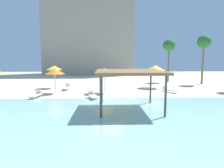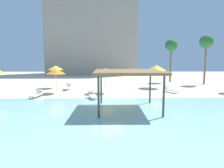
# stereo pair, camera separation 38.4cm
# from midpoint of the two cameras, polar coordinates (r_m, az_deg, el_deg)

# --- Properties ---
(ground_plane) EXTENTS (80.00, 80.00, 0.00)m
(ground_plane) POSITION_cam_midpoint_polar(r_m,az_deg,el_deg) (16.61, -2.03, -5.34)
(ground_plane) COLOR beige
(lagoon_water) EXTENTS (44.00, 13.50, 0.04)m
(lagoon_water) POSITION_cam_midpoint_polar(r_m,az_deg,el_deg) (11.54, -2.01, -10.96)
(lagoon_water) COLOR #99D1C6
(lagoon_water) RESTS_ON ground
(shade_pavilion) EXTENTS (4.70, 4.70, 2.83)m
(shade_pavilion) POSITION_cam_midpoint_polar(r_m,az_deg,el_deg) (13.87, 4.35, 3.27)
(shade_pavilion) COLOR #42474C
(shade_pavilion) RESTS_ON ground
(beach_umbrella_orange_0) EXTENTS (2.12, 2.12, 2.70)m
(beach_umbrella_orange_0) POSITION_cam_midpoint_polar(r_m,az_deg,el_deg) (20.84, -2.71, 3.92)
(beach_umbrella_orange_0) COLOR silver
(beach_umbrella_orange_0) RESTS_ON ground
(beach_umbrella_yellow_1) EXTENTS (1.93, 1.93, 2.82)m
(beach_umbrella_yellow_1) POSITION_cam_midpoint_polar(r_m,az_deg,el_deg) (25.54, -16.93, 4.55)
(beach_umbrella_yellow_1) COLOR silver
(beach_umbrella_yellow_1) RESTS_ON ground
(beach_umbrella_orange_4) EXTENTS (2.08, 2.08, 2.62)m
(beach_umbrella_orange_4) POSITION_cam_midpoint_polar(r_m,az_deg,el_deg) (21.55, -16.82, 3.53)
(beach_umbrella_orange_4) COLOR silver
(beach_umbrella_orange_4) RESTS_ON ground
(beach_umbrella_yellow_5) EXTENTS (2.47, 2.47, 2.87)m
(beach_umbrella_yellow_5) POSITION_cam_midpoint_polar(r_m,az_deg,el_deg) (25.23, 12.06, 4.64)
(beach_umbrella_yellow_5) COLOR silver
(beach_umbrella_yellow_5) RESTS_ON ground
(lounge_chair_0) EXTENTS (1.51, 1.93, 0.74)m
(lounge_chair_0) POSITION_cam_midpoint_polar(r_m,az_deg,el_deg) (22.42, 15.93, -1.45)
(lounge_chair_0) COLOR white
(lounge_chair_0) RESTS_ON ground
(lounge_chair_3) EXTENTS (0.78, 1.95, 0.74)m
(lounge_chair_3) POSITION_cam_midpoint_polar(r_m,az_deg,el_deg) (19.84, -21.78, -2.81)
(lounge_chair_3) COLOR white
(lounge_chair_3) RESTS_ON ground
(lounge_chair_4) EXTENTS (1.06, 1.99, 0.74)m
(lounge_chair_4) POSITION_cam_midpoint_polar(r_m,az_deg,el_deg) (18.15, -6.29, -3.23)
(lounge_chair_4) COLOR white
(lounge_chair_4) RESTS_ON ground
(lounge_chair_5) EXTENTS (0.86, 1.96, 0.74)m
(lounge_chair_5) POSITION_cam_midpoint_polar(r_m,az_deg,el_deg) (23.80, -13.56, -0.88)
(lounge_chair_5) COLOR white
(lounge_chair_5) RESTS_ON ground
(palm_tree_0) EXTENTS (1.90, 1.90, 7.03)m
(palm_tree_0) POSITION_cam_midpoint_polar(r_m,az_deg,el_deg) (31.28, 24.90, 10.76)
(palm_tree_0) COLOR brown
(palm_tree_0) RESTS_ON ground
(palm_tree_1) EXTENTS (1.90, 1.90, 6.73)m
(palm_tree_1) POSITION_cam_midpoint_polar(r_m,az_deg,el_deg) (32.54, 15.98, 10.50)
(palm_tree_1) COLOR brown
(palm_tree_1) RESTS_ON ground
(hotel_block_0) EXTENTS (20.49, 9.09, 19.00)m
(hotel_block_0) POSITION_cam_midpoint_polar(r_m,az_deg,el_deg) (48.61, -6.85, 14.19)
(hotel_block_0) COLOR #9E9384
(hotel_block_0) RESTS_ON ground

